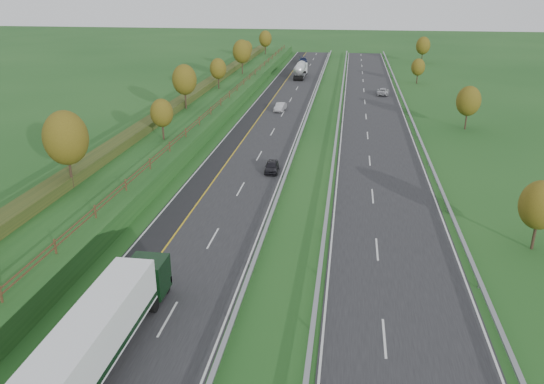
{
  "coord_description": "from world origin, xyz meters",
  "views": [
    {
      "loc": [
        12.29,
        -17.06,
        20.5
      ],
      "look_at": [
        5.53,
        29.16,
        2.2
      ],
      "focal_mm": 35.0,
      "sensor_mm": 36.0,
      "label": 1
    }
  ],
  "objects_px": {
    "car_silver_mid": "(280,107)",
    "car_oncoming": "(383,91)",
    "car_small_far": "(303,61)",
    "box_lorry": "(101,332)",
    "road_tanker": "(300,69)",
    "car_dark_near": "(272,166)"
  },
  "relations": [
    {
      "from": "car_oncoming",
      "to": "car_silver_mid",
      "type": "bearing_deg",
      "value": 47.37
    },
    {
      "from": "road_tanker",
      "to": "car_small_far",
      "type": "height_order",
      "value": "road_tanker"
    },
    {
      "from": "road_tanker",
      "to": "car_dark_near",
      "type": "bearing_deg",
      "value": -87.34
    },
    {
      "from": "box_lorry",
      "to": "car_dark_near",
      "type": "distance_m",
      "value": 35.33
    },
    {
      "from": "road_tanker",
      "to": "car_dark_near",
      "type": "height_order",
      "value": "road_tanker"
    },
    {
      "from": "car_silver_mid",
      "to": "road_tanker",
      "type": "bearing_deg",
      "value": 95.83
    },
    {
      "from": "car_silver_mid",
      "to": "car_oncoming",
      "type": "bearing_deg",
      "value": 49.22
    },
    {
      "from": "car_small_far",
      "to": "box_lorry",
      "type": "bearing_deg",
      "value": -97.62
    },
    {
      "from": "box_lorry",
      "to": "car_small_far",
      "type": "height_order",
      "value": "box_lorry"
    },
    {
      "from": "box_lorry",
      "to": "car_dark_near",
      "type": "bearing_deg",
      "value": 82.58
    },
    {
      "from": "car_small_far",
      "to": "car_dark_near",
      "type": "bearing_deg",
      "value": -94.75
    },
    {
      "from": "road_tanker",
      "to": "car_dark_near",
      "type": "distance_m",
      "value": 68.57
    },
    {
      "from": "car_silver_mid",
      "to": "car_small_far",
      "type": "relative_size",
      "value": 0.73
    },
    {
      "from": "box_lorry",
      "to": "road_tanker",
      "type": "xyz_separation_m",
      "value": [
        1.37,
        103.48,
        -0.47
      ]
    },
    {
      "from": "car_oncoming",
      "to": "road_tanker",
      "type": "bearing_deg",
      "value": -41.98
    },
    {
      "from": "box_lorry",
      "to": "car_small_far",
      "type": "xyz_separation_m",
      "value": [
        -0.08,
        126.54,
        -1.47
      ]
    },
    {
      "from": "road_tanker",
      "to": "car_dark_near",
      "type": "relative_size",
      "value": 2.98
    },
    {
      "from": "car_small_far",
      "to": "car_oncoming",
      "type": "height_order",
      "value": "car_small_far"
    },
    {
      "from": "car_dark_near",
      "to": "car_small_far",
      "type": "distance_m",
      "value": 91.66
    },
    {
      "from": "car_dark_near",
      "to": "box_lorry",
      "type": "bearing_deg",
      "value": -100.67
    },
    {
      "from": "car_dark_near",
      "to": "car_silver_mid",
      "type": "distance_m",
      "value": 32.35
    },
    {
      "from": "car_dark_near",
      "to": "car_small_far",
      "type": "relative_size",
      "value": 0.66
    }
  ]
}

